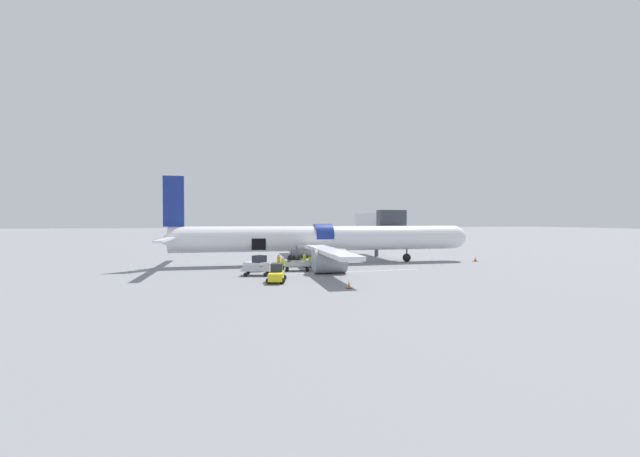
# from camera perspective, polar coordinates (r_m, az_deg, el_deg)

# --- Properties ---
(ground_plane) EXTENTS (500.00, 500.00, 0.00)m
(ground_plane) POSITION_cam_1_polar(r_m,az_deg,el_deg) (48.50, -1.41, -5.50)
(ground_plane) COLOR gray
(apron_marking_line) EXTENTS (19.53, 1.57, 0.01)m
(apron_marking_line) POSITION_cam_1_polar(r_m,az_deg,el_deg) (42.94, 2.47, -6.38)
(apron_marking_line) COLOR silver
(apron_marking_line) RESTS_ON ground_plane
(jet_bridge_stub) EXTENTS (3.91, 13.33, 7.10)m
(jet_bridge_stub) POSITION_cam_1_polar(r_m,az_deg,el_deg) (60.81, 8.54, 0.82)
(jet_bridge_stub) COLOR #4C4C51
(jet_bridge_stub) RESTS_ON ground_plane
(airplane) EXTENTS (41.27, 36.95, 10.99)m
(airplane) POSITION_cam_1_polar(r_m,az_deg,el_deg) (50.81, -0.22, -1.67)
(airplane) COLOR silver
(airplane) RESTS_ON ground_plane
(baggage_tug_lead) EXTENTS (2.94, 2.84, 1.72)m
(baggage_tug_lead) POSITION_cam_1_polar(r_m,az_deg,el_deg) (44.77, -9.13, -5.15)
(baggage_tug_lead) COLOR silver
(baggage_tug_lead) RESTS_ON ground_plane
(baggage_tug_mid) EXTENTS (2.11, 3.27, 1.68)m
(baggage_tug_mid) POSITION_cam_1_polar(r_m,az_deg,el_deg) (36.42, -6.33, -6.63)
(baggage_tug_mid) COLOR yellow
(baggage_tug_mid) RESTS_ON ground_plane
(baggage_cart_loading) EXTENTS (4.20, 2.28, 1.10)m
(baggage_cart_loading) POSITION_cam_1_polar(r_m,az_deg,el_deg) (44.18, -3.27, -5.41)
(baggage_cart_loading) COLOR #B7BABF
(baggage_cart_loading) RESTS_ON ground_plane
(baggage_cart_queued) EXTENTS (3.85, 2.42, 0.96)m
(baggage_cart_queued) POSITION_cam_1_polar(r_m,az_deg,el_deg) (40.94, -9.11, -6.08)
(baggage_cart_queued) COLOR #B7BABF
(baggage_cart_queued) RESTS_ON ground_plane
(ground_crew_loader_a) EXTENTS (0.54, 0.41, 1.55)m
(ground_crew_loader_a) POSITION_cam_1_polar(r_m,az_deg,el_deg) (45.63, 1.50, -4.90)
(ground_crew_loader_a) COLOR #1E2338
(ground_crew_loader_a) RESTS_ON ground_plane
(ground_crew_loader_b) EXTENTS (0.57, 0.57, 1.79)m
(ground_crew_loader_b) POSITION_cam_1_polar(r_m,az_deg,el_deg) (41.77, -5.43, -5.30)
(ground_crew_loader_b) COLOR black
(ground_crew_loader_b) RESTS_ON ground_plane
(ground_crew_driver) EXTENTS (0.51, 0.50, 1.59)m
(ground_crew_driver) POSITION_cam_1_polar(r_m,az_deg,el_deg) (46.58, -1.43, -4.75)
(ground_crew_driver) COLOR #2D2D33
(ground_crew_driver) RESTS_ON ground_plane
(ground_crew_supervisor) EXTENTS (0.52, 0.56, 1.68)m
(ground_crew_supervisor) POSITION_cam_1_polar(r_m,az_deg,el_deg) (46.08, -6.02, -4.76)
(ground_crew_supervisor) COLOR #2D2D33
(ground_crew_supervisor) RESTS_ON ground_plane
(ground_crew_helper) EXTENTS (0.50, 0.61, 1.74)m
(ground_crew_helper) POSITION_cam_1_polar(r_m,az_deg,el_deg) (47.22, -2.27, -4.57)
(ground_crew_helper) COLOR #2D2D33
(ground_crew_helper) RESTS_ON ground_plane
(suitcase_on_tarmac_upright) EXTENTS (0.57, 0.33, 0.84)m
(suitcase_on_tarmac_upright) POSITION_cam_1_polar(r_m,az_deg,el_deg) (42.44, -6.32, -5.98)
(suitcase_on_tarmac_upright) COLOR olive
(suitcase_on_tarmac_upright) RESTS_ON ground_plane
(safety_cone_nose) EXTENTS (0.64, 0.64, 0.61)m
(safety_cone_nose) POSITION_cam_1_polar(r_m,az_deg,el_deg) (58.09, 21.65, -4.19)
(safety_cone_nose) COLOR black
(safety_cone_nose) RESTS_ON ground_plane
(safety_cone_engine_left) EXTENTS (0.45, 0.45, 0.60)m
(safety_cone_engine_left) POSITION_cam_1_polar(r_m,az_deg,el_deg) (33.02, 4.23, -8.20)
(safety_cone_engine_left) COLOR black
(safety_cone_engine_left) RESTS_ON ground_plane
(safety_cone_wingtip) EXTENTS (0.64, 0.64, 0.63)m
(safety_cone_wingtip) POSITION_cam_1_polar(r_m,az_deg,el_deg) (42.20, 3.22, -6.11)
(safety_cone_wingtip) COLOR black
(safety_cone_wingtip) RESTS_ON ground_plane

